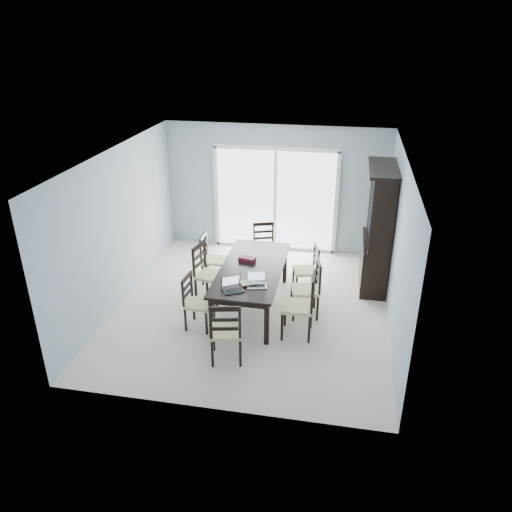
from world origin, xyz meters
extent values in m
plane|color=beige|center=(0.00, 0.00, 0.00)|extent=(5.00, 5.00, 0.00)
plane|color=white|center=(0.00, 0.00, 2.60)|extent=(5.00, 5.00, 0.00)
cube|color=#95A4B2|center=(0.00, 2.50, 1.30)|extent=(4.50, 0.02, 2.60)
cube|color=#95A4B2|center=(-2.25, 0.00, 1.30)|extent=(0.02, 5.00, 2.60)
cube|color=#95A4B2|center=(2.25, 0.00, 1.30)|extent=(0.02, 5.00, 2.60)
cube|color=gray|center=(0.00, 3.50, -0.05)|extent=(4.50, 2.00, 0.10)
cube|color=#99999E|center=(0.00, 4.50, 0.55)|extent=(4.50, 0.06, 1.10)
cube|color=black|center=(0.00, 0.00, 0.73)|extent=(1.00, 2.20, 0.04)
cube|color=black|center=(0.00, 0.00, 0.67)|extent=(0.88, 2.08, 0.10)
cube|color=black|center=(-0.42, -1.00, 0.34)|extent=(0.07, 0.07, 0.69)
cube|color=black|center=(0.42, -1.00, 0.34)|extent=(0.07, 0.07, 0.69)
cube|color=black|center=(-0.42, 1.00, 0.34)|extent=(0.07, 0.07, 0.69)
cube|color=black|center=(0.42, 1.00, 0.34)|extent=(0.07, 0.07, 0.69)
cube|color=black|center=(2.01, 1.25, 0.42)|extent=(0.45, 1.30, 0.85)
cube|color=black|center=(2.04, 1.25, 1.50)|extent=(0.38, 1.30, 1.30)
cube|color=black|center=(2.01, 1.25, 2.17)|extent=(0.50, 1.38, 0.05)
cube|color=black|center=(1.84, 0.83, 1.50)|extent=(0.02, 0.36, 1.18)
cube|color=black|center=(1.84, 1.25, 1.50)|extent=(0.02, 0.36, 1.18)
cube|color=black|center=(1.84, 1.67, 1.50)|extent=(0.02, 0.36, 1.18)
cube|color=silver|center=(0.00, 2.48, 1.05)|extent=(2.40, 0.02, 2.10)
cube|color=white|center=(0.00, 2.46, 2.14)|extent=(2.52, 0.05, 0.08)
cube|color=white|center=(0.00, 2.46, 1.05)|extent=(0.06, 0.05, 2.10)
cube|color=white|center=(0.00, 2.46, 0.03)|extent=(2.52, 0.05, 0.05)
cube|color=black|center=(-0.85, -0.55, 0.20)|extent=(0.03, 0.03, 0.39)
cube|color=black|center=(-0.87, -0.90, 0.20)|extent=(0.03, 0.03, 0.39)
cube|color=black|center=(-0.50, -0.58, 0.20)|extent=(0.03, 0.03, 0.39)
cube|color=black|center=(-0.53, -0.93, 0.20)|extent=(0.03, 0.03, 0.39)
cube|color=beige|center=(-0.69, -0.74, 0.42)|extent=(0.41, 0.41, 0.05)
cube|color=black|center=(-0.88, 0.35, 0.23)|extent=(0.04, 0.04, 0.45)
cube|color=black|center=(-0.96, -0.04, 0.23)|extent=(0.04, 0.04, 0.45)
cube|color=black|center=(-0.49, 0.26, 0.23)|extent=(0.04, 0.04, 0.45)
cube|color=black|center=(-0.57, -0.13, 0.23)|extent=(0.04, 0.04, 0.45)
cube|color=beige|center=(-0.73, 0.11, 0.48)|extent=(0.52, 0.52, 0.05)
cube|color=black|center=(-1.04, 0.96, 0.21)|extent=(0.03, 0.03, 0.41)
cube|color=black|center=(-1.03, 0.59, 0.21)|extent=(0.03, 0.03, 0.41)
cube|color=black|center=(-0.67, 0.96, 0.21)|extent=(0.03, 0.03, 0.41)
cube|color=black|center=(-0.67, 0.60, 0.21)|extent=(0.03, 0.03, 0.41)
cube|color=beige|center=(-0.85, 0.78, 0.44)|extent=(0.41, 0.41, 0.05)
cube|color=black|center=(1.04, -0.86, 0.23)|extent=(0.04, 0.04, 0.46)
cube|color=black|center=(1.03, -0.45, 0.23)|extent=(0.04, 0.04, 0.46)
cube|color=black|center=(0.63, -0.87, 0.23)|extent=(0.04, 0.04, 0.46)
cube|color=black|center=(0.62, -0.46, 0.23)|extent=(0.04, 0.04, 0.46)
cube|color=beige|center=(0.83, -0.66, 0.49)|extent=(0.46, 0.46, 0.05)
cube|color=black|center=(1.11, -0.22, 0.22)|extent=(0.04, 0.04, 0.43)
cube|color=black|center=(1.03, 0.16, 0.22)|extent=(0.04, 0.04, 0.43)
cube|color=black|center=(0.74, -0.30, 0.22)|extent=(0.04, 0.04, 0.43)
cube|color=black|center=(0.66, 0.08, 0.22)|extent=(0.04, 0.04, 0.43)
cube|color=beige|center=(0.89, -0.07, 0.46)|extent=(0.50, 0.50, 0.05)
cube|color=black|center=(1.03, 0.58, 0.20)|extent=(0.04, 0.04, 0.40)
cube|color=black|center=(0.94, 0.92, 0.20)|extent=(0.04, 0.04, 0.40)
cube|color=black|center=(0.70, 0.48, 0.20)|extent=(0.04, 0.04, 0.40)
cube|color=black|center=(0.60, 0.82, 0.20)|extent=(0.04, 0.04, 0.40)
cube|color=beige|center=(0.82, 0.70, 0.42)|extent=(0.48, 0.48, 0.05)
cube|color=black|center=(-0.23, -1.69, 0.22)|extent=(0.04, 0.04, 0.44)
cube|color=black|center=(0.15, -1.61, 0.22)|extent=(0.04, 0.04, 0.44)
cube|color=black|center=(-0.31, -1.31, 0.22)|extent=(0.04, 0.04, 0.44)
cube|color=black|center=(0.07, -1.23, 0.22)|extent=(0.04, 0.04, 0.44)
cube|color=beige|center=(-0.08, -1.46, 0.46)|extent=(0.51, 0.51, 0.05)
cube|color=black|center=(0.09, 1.63, 0.20)|extent=(0.04, 0.04, 0.41)
cube|color=black|center=(-0.26, 1.51, 0.20)|extent=(0.04, 0.04, 0.41)
cube|color=black|center=(0.20, 1.29, 0.20)|extent=(0.04, 0.04, 0.41)
cube|color=black|center=(-0.14, 1.17, 0.20)|extent=(0.04, 0.04, 0.41)
cube|color=beige|center=(-0.03, 1.40, 0.43)|extent=(0.51, 0.51, 0.05)
cube|color=black|center=(-0.12, -0.82, 0.76)|extent=(0.37, 0.34, 0.02)
cube|color=silver|center=(-0.12, -0.82, 0.86)|extent=(0.25, 0.17, 0.16)
cube|color=silver|center=(0.20, -0.61, 0.76)|extent=(0.33, 0.27, 0.02)
cube|color=silver|center=(0.20, -0.61, 0.86)|extent=(0.26, 0.09, 0.16)
cube|color=maroon|center=(0.05, -0.58, 0.76)|extent=(0.26, 0.23, 0.03)
cube|color=gold|center=(0.06, -0.58, 0.78)|extent=(0.29, 0.27, 0.01)
cube|color=black|center=(-0.04, -0.86, 0.76)|extent=(0.12, 0.09, 0.01)
cube|color=#450D19|center=(-0.12, 0.23, 0.78)|extent=(0.30, 0.19, 0.07)
cube|color=maroon|center=(-0.85, 3.67, 0.47)|extent=(1.93, 1.72, 0.94)
cube|color=#989898|center=(-0.85, 3.67, 0.97)|extent=(1.98, 1.77, 0.06)
camera|label=1|loc=(1.42, -7.14, 4.40)|focal=35.00mm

